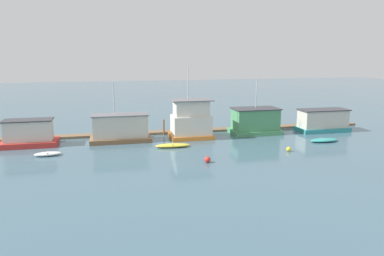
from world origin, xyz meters
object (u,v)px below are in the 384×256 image
(houseboat_teal, at_px, (323,121))
(dinghy_white, at_px, (48,154))
(houseboat_brown, at_px, (121,129))
(buoy_yellow, at_px, (289,149))
(buoy_red, at_px, (208,160))
(houseboat_red, at_px, (29,134))
(houseboat_green, at_px, (255,121))
(houseboat_orange, at_px, (191,121))
(mooring_post_far_left, at_px, (164,127))
(dinghy_yellow, at_px, (173,145))
(dinghy_teal, at_px, (324,140))

(houseboat_teal, distance_m, dinghy_white, 35.19)
(houseboat_brown, height_order, buoy_yellow, houseboat_brown)
(buoy_red, bearing_deg, houseboat_red, 148.72)
(houseboat_green, bearing_deg, buoy_yellow, -89.91)
(houseboat_orange, bearing_deg, buoy_yellow, -44.54)
(dinghy_white, height_order, mooring_post_far_left, mooring_post_far_left)
(mooring_post_far_left, bearing_deg, houseboat_orange, -37.91)
(houseboat_red, height_order, buoy_yellow, houseboat_red)
(buoy_yellow, bearing_deg, dinghy_yellow, 159.08)
(houseboat_green, bearing_deg, dinghy_white, -167.25)
(dinghy_yellow, bearing_deg, houseboat_teal, 11.22)
(houseboat_brown, xyz_separation_m, houseboat_orange, (8.70, -0.11, 0.65))
(dinghy_teal, distance_m, buoy_yellow, 6.99)
(buoy_red, bearing_deg, houseboat_teal, 29.78)
(houseboat_red, distance_m, houseboat_green, 27.96)
(houseboat_green, bearing_deg, houseboat_teal, -4.47)
(houseboat_brown, relative_size, mooring_post_far_left, 3.54)
(houseboat_teal, height_order, dinghy_yellow, houseboat_teal)
(dinghy_yellow, distance_m, buoy_red, 7.12)
(houseboat_brown, height_order, dinghy_teal, houseboat_brown)
(houseboat_green, distance_m, mooring_post_far_left, 12.12)
(houseboat_orange, height_order, dinghy_white, houseboat_orange)
(houseboat_brown, distance_m, buoy_red, 13.62)
(houseboat_red, relative_size, houseboat_brown, 0.85)
(houseboat_red, xyz_separation_m, houseboat_orange, (19.05, -0.16, 0.84))
(houseboat_brown, relative_size, dinghy_yellow, 1.82)
(houseboat_orange, xyz_separation_m, buoy_red, (-0.81, -10.92, -1.91))
(houseboat_teal, bearing_deg, houseboat_red, 179.88)
(mooring_post_far_left, bearing_deg, houseboat_red, -171.95)
(dinghy_teal, bearing_deg, houseboat_orange, 159.61)
(houseboat_orange, xyz_separation_m, buoy_yellow, (8.91, -8.77, -1.97))
(houseboat_brown, height_order, dinghy_white, houseboat_brown)
(houseboat_orange, xyz_separation_m, dinghy_teal, (15.17, -5.64, -2.01))
(dinghy_white, bearing_deg, houseboat_green, 12.75)
(dinghy_white, relative_size, dinghy_yellow, 0.70)
(dinghy_white, xyz_separation_m, mooring_post_far_left, (13.28, 7.30, 0.82))
(dinghy_white, relative_size, buoy_yellow, 5.60)
(dinghy_teal, height_order, buoy_red, buoy_red)
(mooring_post_far_left, height_order, buoy_red, mooring_post_far_left)
(houseboat_orange, bearing_deg, houseboat_red, 179.52)
(houseboat_green, bearing_deg, dinghy_yellow, -157.30)
(dinghy_teal, bearing_deg, houseboat_red, 170.38)
(dinghy_teal, distance_m, buoy_red, 16.83)
(houseboat_red, xyz_separation_m, buoy_red, (18.24, -11.08, -1.07))
(buoy_yellow, bearing_deg, buoy_red, -167.52)
(dinghy_white, distance_m, buoy_red, 16.70)
(houseboat_red, distance_m, dinghy_yellow, 16.59)
(houseboat_red, xyz_separation_m, houseboat_teal, (37.48, -0.08, 0.07))
(dinghy_yellow, height_order, dinghy_teal, dinghy_yellow)
(houseboat_red, relative_size, dinghy_white, 2.22)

